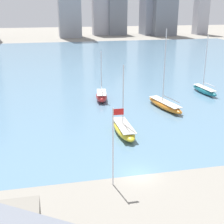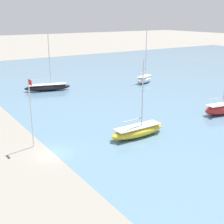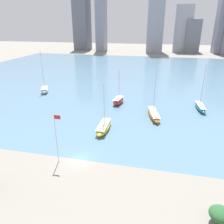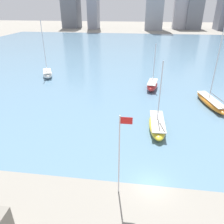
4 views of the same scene
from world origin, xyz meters
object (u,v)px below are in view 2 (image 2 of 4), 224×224
at_px(sailboat_black, 48,87).
at_px(flag_pole, 31,110).
at_px(sailboat_red, 220,109).
at_px(sailboat_yellow, 138,131).
at_px(sailboat_white, 144,79).

bearing_deg(sailboat_black, flag_pole, -9.09).
distance_m(sailboat_red, sailboat_yellow, 18.68).
relative_size(sailboat_red, sailboat_white, 0.72).
xyz_separation_m(sailboat_black, sailboat_yellow, (34.43, -0.14, 0.00)).
bearing_deg(sailboat_yellow, sailboat_red, 89.89).
height_order(sailboat_red, sailboat_white, sailboat_white).
bearing_deg(sailboat_yellow, sailboat_black, 178.87).
height_order(sailboat_black, sailboat_yellow, sailboat_black).
distance_m(flag_pole, sailboat_white, 45.66).
bearing_deg(flag_pole, sailboat_white, 121.99).
bearing_deg(sailboat_black, sailboat_red, 44.82).
xyz_separation_m(sailboat_red, sailboat_yellow, (0.26, -18.68, -0.16)).
relative_size(flag_pole, sailboat_black, 0.66).
bearing_deg(sailboat_black, sailboat_white, 93.38).
relative_size(sailboat_white, sailboat_yellow, 1.33).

